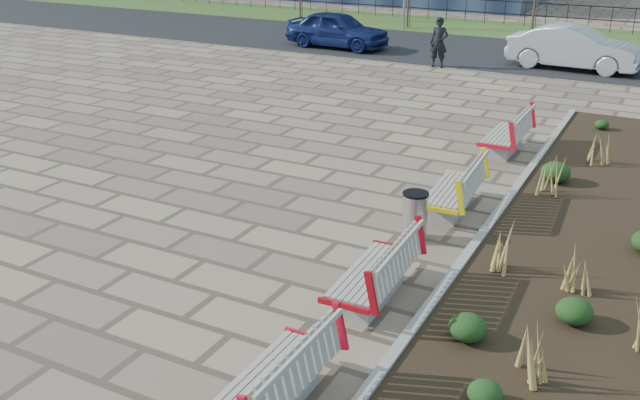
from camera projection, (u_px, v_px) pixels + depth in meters
The scene contains 14 objects.
ground at pixel (138, 306), 10.64m from camera, with size 120.00×120.00×0.00m, color #83705A.
planting_bed at pixel (624, 256), 12.03m from camera, with size 4.50×18.00×0.10m, color black.
planting_curb at pixel (488, 228), 13.02m from camera, with size 0.16×18.00×0.15m, color gray.
grass_verge_far at pixel (538, 32), 33.55m from camera, with size 80.00×5.00×0.04m, color #33511E.
road at pixel (506, 54), 28.65m from camera, with size 80.00×7.00×0.02m, color black.
bench_a at pixel (269, 376), 8.23m from camera, with size 0.90×2.10×1.00m, color red, non-canonical shape.
bench_b at pixel (372, 269), 10.64m from camera, with size 0.90×2.10×1.00m, color #A60B16, non-canonical shape.
bench_c at pixel (452, 187), 13.78m from camera, with size 0.90×2.10×1.00m, color yellow, non-canonical shape.
bench_d at pixel (505, 132), 17.14m from camera, with size 0.90×2.10×1.00m, color red, non-canonical shape.
litter_bin at pixel (415, 217), 12.62m from camera, with size 0.45×0.45×0.87m, color #B2B2B7.
pedestrian at pixel (439, 42), 26.07m from camera, with size 0.66×0.43×1.82m, color black.
car_blue at pixel (337, 29), 29.73m from camera, with size 1.76×4.37×1.49m, color #121C50.
car_silver at pixel (574, 48), 25.75m from camera, with size 1.62×4.64×1.53m, color #9E9FA5.
railing_fence at pixel (546, 15), 34.54m from camera, with size 44.00×0.10×1.20m, color black, non-canonical shape.
Camera 1 is at (6.70, -6.91, 5.52)m, focal length 40.00 mm.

